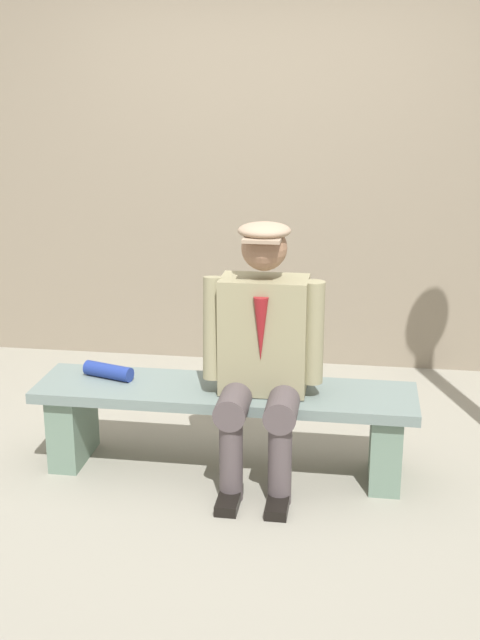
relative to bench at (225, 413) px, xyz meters
name	(u,v)px	position (x,y,z in m)	size (l,w,h in m)	color
ground_plane	(225,469)	(0.00, 0.00, -0.30)	(30.00, 30.00, 0.00)	gray
bench	(225,413)	(0.00, 0.00, 0.00)	(1.86, 0.44, 0.44)	slate
seated_man	(262,347)	(-0.19, 0.07, 0.38)	(0.58, 0.59, 1.26)	gray
rolled_magazine	(108,371)	(0.60, -0.05, 0.17)	(0.07, 0.07, 0.26)	navy
stadium_wall	(268,176)	(0.00, -1.76, 0.95)	(12.00, 0.24, 2.51)	gray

